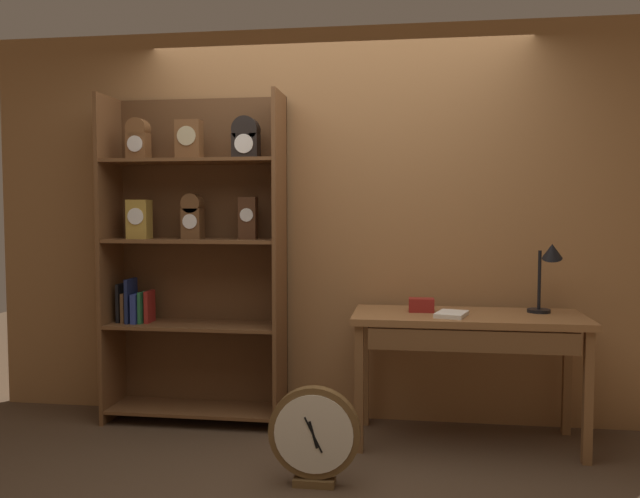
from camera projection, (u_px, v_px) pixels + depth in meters
name	position (u px, v px, depth m)	size (l,w,h in m)	color
ground_plane	(307.00, 496.00, 3.15)	(10.00, 10.00, 0.00)	#4C3826
back_wood_panel	(336.00, 225.00, 4.29)	(4.80, 0.05, 2.60)	#9E6B3D
bookshelf	(193.00, 252.00, 4.22)	(1.17, 0.37, 2.15)	brown
workbench	(468.00, 331.00, 3.80)	(1.36, 0.58, 0.78)	brown
desk_lamp	(548.00, 266.00, 3.81)	(0.20, 0.20, 0.44)	black
toolbox_small	(421.00, 305.00, 3.89)	(0.15, 0.09, 0.08)	maroon
open_repair_manual	(451.00, 314.00, 3.73)	(0.16, 0.22, 0.03)	silver
round_clock_large	(314.00, 435.00, 3.25)	(0.47, 0.11, 0.51)	brown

